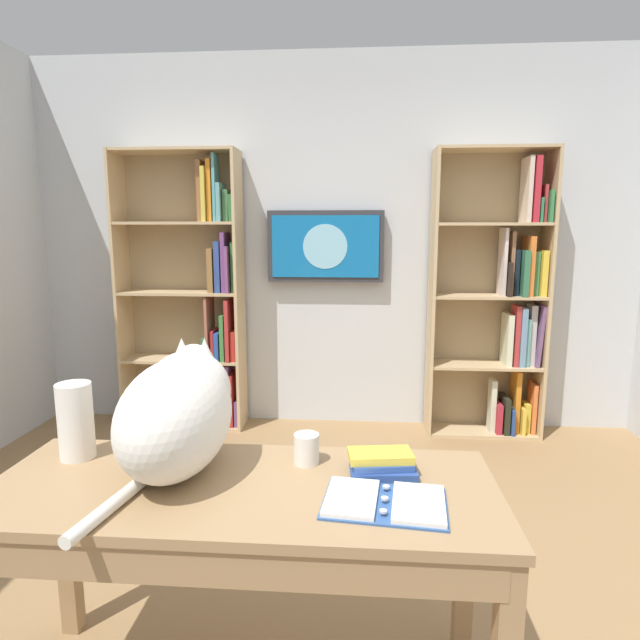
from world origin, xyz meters
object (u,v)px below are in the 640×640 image
at_px(bookshelf_left, 501,303).
at_px(paper_towel_roll, 76,421).
at_px(open_binder, 385,502).
at_px(coffee_mug, 307,449).
at_px(desk_book_stack, 381,463).
at_px(desk, 241,524).
at_px(wall_mounted_tv, 325,246).
at_px(bookshelf_right, 197,297).
at_px(cat, 180,409).

relative_size(bookshelf_left, paper_towel_roll, 8.07).
distance_m(bookshelf_left, paper_towel_roll, 2.91).
bearing_deg(open_binder, coffee_mug, -45.61).
bearing_deg(desk_book_stack, paper_towel_roll, -2.26).
height_order(desk, coffee_mug, coffee_mug).
relative_size(coffee_mug, desk_book_stack, 0.45).
bearing_deg(paper_towel_roll, desk_book_stack, 177.74).
bearing_deg(wall_mounted_tv, bookshelf_right, 5.06).
relative_size(bookshelf_right, coffee_mug, 20.98).
bearing_deg(bookshelf_left, wall_mounted_tv, -3.93).
height_order(bookshelf_right, wall_mounted_tv, bookshelf_right).
relative_size(paper_towel_roll, coffee_mug, 2.59).
height_order(cat, desk_book_stack, cat).
bearing_deg(wall_mounted_tv, desk, 88.02).
relative_size(bookshelf_left, desk, 1.35).
bearing_deg(desk, desk_book_stack, -162.82).
bearing_deg(wall_mounted_tv, open_binder, 97.35).
relative_size(wall_mounted_tv, paper_towel_roll, 3.39).
bearing_deg(desk, bookshelf_right, -70.24).
xyz_separation_m(wall_mounted_tv, desk_book_stack, (-0.32, 2.33, -0.58)).
bearing_deg(open_binder, wall_mounted_tv, -82.65).
relative_size(open_binder, paper_towel_roll, 1.41).
xyz_separation_m(cat, paper_towel_roll, (0.36, -0.04, -0.07)).
xyz_separation_m(bookshelf_left, coffee_mug, (1.16, 2.19, -0.18)).
relative_size(desk, open_binder, 4.23).
bearing_deg(coffee_mug, desk, 45.60).
distance_m(coffee_mug, desk_book_stack, 0.24).
relative_size(bookshelf_right, desk_book_stack, 9.49).
relative_size(bookshelf_right, paper_towel_roll, 8.12).
xyz_separation_m(bookshelf_left, desk_book_stack, (0.93, 2.24, -0.20)).
height_order(bookshelf_right, coffee_mug, bookshelf_right).
height_order(bookshelf_right, open_binder, bookshelf_right).
distance_m(open_binder, desk_book_stack, 0.19).
bearing_deg(bookshelf_left, paper_towel_roll, 49.17).
bearing_deg(paper_towel_roll, bookshelf_left, -130.83).
distance_m(wall_mounted_tv, coffee_mug, 2.35).
bearing_deg(desk_book_stack, wall_mounted_tv, -82.10).
bearing_deg(bookshelf_left, bookshelf_right, -0.07).
bearing_deg(open_binder, paper_towel_roll, -13.07).
xyz_separation_m(open_binder, desk_book_stack, (0.00, -0.19, 0.02)).
distance_m(paper_towel_roll, coffee_mug, 0.75).
xyz_separation_m(bookshelf_left, open_binder, (0.92, 2.43, -0.22)).
relative_size(bookshelf_left, wall_mounted_tv, 2.38).
distance_m(bookshelf_left, cat, 2.73).
height_order(desk, paper_towel_roll, paper_towel_roll).
relative_size(bookshelf_right, cat, 2.95).
distance_m(desk, paper_towel_roll, 0.64).
height_order(wall_mounted_tv, paper_towel_roll, wall_mounted_tv).
distance_m(wall_mounted_tv, paper_towel_roll, 2.43).
xyz_separation_m(bookshelf_left, desk, (1.33, 2.37, -0.34)).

